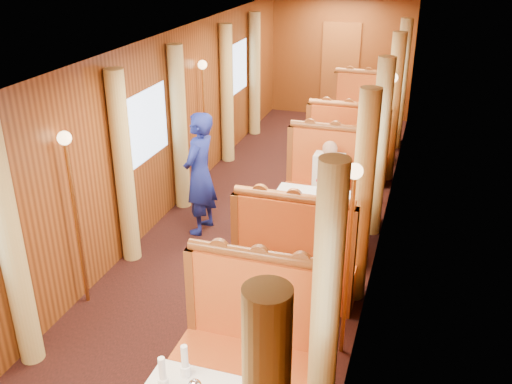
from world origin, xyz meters
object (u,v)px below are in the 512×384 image
at_px(banquette_near_aft, 254,351).
at_px(banquette_far_fwd, 347,154).
at_px(table_far, 356,138).
at_px(rose_vase_far, 356,107).
at_px(rose_vase_mid, 319,185).
at_px(passenger, 328,175).
at_px(banquette_far_aft, 364,119).
at_px(banquette_mid_aft, 330,190).
at_px(steward, 200,174).
at_px(table_mid, 315,226).
at_px(banquette_mid_fwd, 295,264).

bearing_deg(banquette_near_aft, banquette_far_fwd, 90.00).
relative_size(table_far, rose_vase_far, 2.92).
xyz_separation_m(rose_vase_mid, passenger, (-0.02, 0.75, -0.19)).
distance_m(banquette_far_aft, rose_vase_far, 1.12).
xyz_separation_m(banquette_mid_aft, banquette_far_aft, (0.00, 3.50, 0.00)).
bearing_deg(steward, rose_vase_mid, 90.90).
height_order(banquette_near_aft, rose_vase_far, banquette_near_aft).
bearing_deg(banquette_near_aft, banquette_far_aft, 90.00).
bearing_deg(passenger, steward, -157.62).
distance_m(table_mid, rose_vase_mid, 0.55).
relative_size(banquette_near_aft, steward, 0.81).
relative_size(banquette_near_aft, table_far, 1.28).
bearing_deg(table_far, banquette_near_aft, -90.00).
height_order(table_mid, banquette_mid_fwd, banquette_mid_fwd).
distance_m(banquette_mid_fwd, passenger, 1.82).
bearing_deg(table_mid, banquette_far_aft, 90.00).
bearing_deg(banquette_mid_aft, banquette_far_fwd, 90.00).
distance_m(banquette_near_aft, passenger, 3.28).
height_order(banquette_mid_aft, rose_vase_far, banquette_mid_aft).
xyz_separation_m(banquette_mid_fwd, rose_vase_mid, (0.02, 1.04, 0.50)).
xyz_separation_m(rose_vase_far, steward, (-1.53, -3.38, -0.10)).
bearing_deg(banquette_near_aft, banquette_mid_fwd, 90.00).
relative_size(table_mid, banquette_mid_aft, 0.78).
xyz_separation_m(banquette_far_aft, passenger, (-0.00, -3.73, 0.32)).
height_order(banquette_near_aft, banquette_far_aft, same).
distance_m(banquette_mid_aft, passenger, 0.39).
xyz_separation_m(table_mid, passenger, (-0.00, 0.78, 0.37)).
bearing_deg(banquette_far_fwd, banquette_far_aft, 90.00).
height_order(banquette_near_aft, table_far, banquette_near_aft).
xyz_separation_m(banquette_mid_fwd, rose_vase_far, (-0.04, 4.52, 0.50)).
relative_size(rose_vase_mid, steward, 0.22).
bearing_deg(table_far, rose_vase_far, 163.46).
distance_m(banquette_mid_fwd, rose_vase_far, 4.55).
bearing_deg(table_mid, table_far, 90.00).
xyz_separation_m(banquette_mid_aft, table_far, (0.00, 2.49, -0.05)).
relative_size(banquette_far_aft, passenger, 1.76).
xyz_separation_m(banquette_near_aft, table_mid, (0.00, 2.49, -0.05)).
bearing_deg(table_mid, passenger, 90.00).
bearing_deg(banquette_far_aft, banquette_far_fwd, -90.00).
bearing_deg(banquette_far_aft, rose_vase_far, -92.05).
bearing_deg(banquette_mid_fwd, table_far, 90.00).
bearing_deg(steward, banquette_far_fwd, 151.03).
bearing_deg(table_far, steward, -115.01).
distance_m(table_mid, table_far, 3.50).
xyz_separation_m(banquette_mid_fwd, table_far, (0.00, 4.51, -0.05)).
distance_m(banquette_mid_aft, rose_vase_mid, 1.11).
relative_size(banquette_mid_aft, steward, 0.81).
xyz_separation_m(banquette_far_fwd, rose_vase_mid, (0.02, -2.46, 0.50)).
bearing_deg(steward, banquette_far_aft, 165.04).
relative_size(banquette_far_fwd, steward, 0.81).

